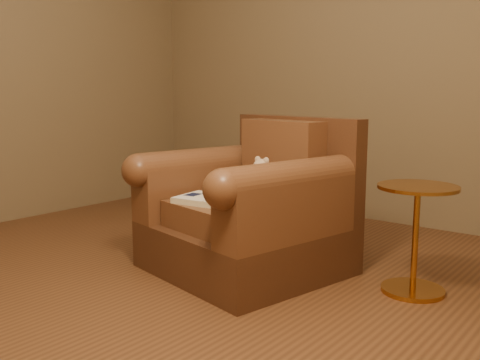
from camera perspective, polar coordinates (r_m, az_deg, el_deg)
The scene contains 5 objects.
floor at distance 2.93m, azimuth -7.24°, elevation -10.69°, with size 4.00×4.00×0.00m, color brown.
armchair at distance 3.03m, azimuth 1.18°, elevation -3.40°, with size 1.12×1.08×0.86m.
teddy_bear at distance 3.07m, azimuth 2.01°, elevation -0.10°, with size 0.17×0.19×0.23m.
guidebook at distance 2.87m, azimuth -2.55°, elevation -2.18°, with size 0.45×0.31×0.03m.
side_table at distance 2.81m, azimuth 18.21°, elevation -5.64°, with size 0.39×0.39×0.55m.
Camera 1 is at (1.98, -1.91, 1.00)m, focal length 40.00 mm.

